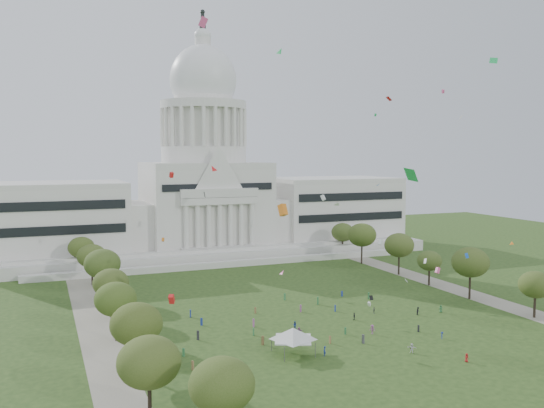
{
  "coord_description": "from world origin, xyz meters",
  "views": [
    {
      "loc": [
        -58.41,
        -99.15,
        37.35
      ],
      "look_at": [
        0.0,
        45.0,
        24.0
      ],
      "focal_mm": 38.0,
      "sensor_mm": 36.0,
      "label": 1
    }
  ],
  "objects": [
    {
      "name": "ground",
      "position": [
        0.0,
        0.0,
        0.0
      ],
      "size": [
        400.0,
        400.0,
        0.0
      ],
      "primitive_type": "plane",
      "color": "#284418",
      "rests_on": "ground"
    },
    {
      "name": "capitol",
      "position": [
        0.0,
        113.59,
        22.3
      ],
      "size": [
        160.0,
        64.5,
        91.3
      ],
      "color": "silver",
      "rests_on": "ground"
    },
    {
      "name": "path_left",
      "position": [
        -48.0,
        30.0,
        0.02
      ],
      "size": [
        8.0,
        160.0,
        0.04
      ],
      "primitive_type": "cube",
      "color": "gray",
      "rests_on": "ground"
    },
    {
      "name": "path_right",
      "position": [
        48.0,
        30.0,
        0.02
      ],
      "size": [
        8.0,
        160.0,
        0.04
      ],
      "primitive_type": "cube",
      "color": "gray",
      "rests_on": "ground"
    },
    {
      "name": "row_tree_l_0",
      "position": [
        -45.26,
        -21.68,
        8.95
      ],
      "size": [
        8.85,
        8.85,
        12.59
      ],
      "color": "black",
      "rests_on": "ground"
    },
    {
      "name": "row_tree_l_1",
      "position": [
        -44.07,
        -2.96,
        8.95
      ],
      "size": [
        8.86,
        8.86,
        12.59
      ],
      "color": "black",
      "rests_on": "ground"
    },
    {
      "name": "row_tree_r_1",
      "position": [
        46.22,
        -1.75,
        7.66
      ],
      "size": [
        7.58,
        7.58,
        10.78
      ],
      "color": "black",
      "rests_on": "ground"
    },
    {
      "name": "row_tree_l_2",
      "position": [
        -45.04,
        17.3,
        8.51
      ],
      "size": [
        8.42,
        8.42,
        11.97
      ],
      "color": "black",
      "rests_on": "ground"
    },
    {
      "name": "row_tree_r_2",
      "position": [
        44.17,
        17.44,
        9.66
      ],
      "size": [
        9.55,
        9.55,
        13.58
      ],
      "color": "black",
      "rests_on": "ground"
    },
    {
      "name": "row_tree_l_3",
      "position": [
        -44.09,
        33.92,
        8.21
      ],
      "size": [
        8.12,
        8.12,
        11.55
      ],
      "color": "black",
      "rests_on": "ground"
    },
    {
      "name": "row_tree_r_3",
      "position": [
        44.4,
        34.48,
        7.08
      ],
      "size": [
        7.01,
        7.01,
        9.98
      ],
      "color": "black",
      "rests_on": "ground"
    },
    {
      "name": "row_tree_l_4",
      "position": [
        -44.08,
        52.42,
        9.39
      ],
      "size": [
        9.29,
        9.29,
        13.21
      ],
      "color": "black",
      "rests_on": "ground"
    },
    {
      "name": "row_tree_r_4",
      "position": [
        44.76,
        50.04,
        9.29
      ],
      "size": [
        9.19,
        9.19,
        13.06
      ],
      "color": "black",
      "rests_on": "ground"
    },
    {
      "name": "row_tree_l_5",
      "position": [
        -45.22,
        71.01,
        8.42
      ],
      "size": [
        8.33,
        8.33,
        11.85
      ],
      "color": "black",
      "rests_on": "ground"
    },
    {
      "name": "row_tree_r_5",
      "position": [
        43.49,
        70.19,
        9.93
      ],
      "size": [
        9.82,
        9.82,
        13.96
      ],
      "color": "black",
      "rests_on": "ground"
    },
    {
      "name": "row_tree_l_6",
      "position": [
        -46.87,
        89.14,
        8.27
      ],
      "size": [
        8.19,
        8.19,
        11.64
      ],
      "color": "black",
      "rests_on": "ground"
    },
    {
      "name": "row_tree_r_6",
      "position": [
        45.96,
        88.13,
        8.51
      ],
      "size": [
        8.42,
        8.42,
        11.97
      ],
      "color": "black",
      "rests_on": "ground"
    },
    {
      "name": "near_tree_0",
      "position": [
        -38.0,
        -32.0,
        8.56
      ],
      "size": [
        8.47,
        8.47,
        12.04
      ],
      "color": "black",
      "rests_on": "ground"
    },
    {
      "name": "event_tent",
      "position": [
        -15.28,
        -3.25,
        4.04
      ],
      "size": [
        12.33,
        12.33,
        5.21
      ],
      "color": "#4C4C4C",
      "rests_on": "ground"
    },
    {
      "name": "person_0",
      "position": [
        29.06,
        9.86,
        0.87
      ],
      "size": [
        0.98,
        1.01,
        1.75
      ],
      "primitive_type": "imported",
      "rotation": [
        0.0,
        0.0,
        5.43
      ],
      "color": "#33723F",
      "rests_on": "ground"
    },
    {
      "name": "person_2",
      "position": [
        22.7,
        10.03,
        0.95
      ],
      "size": [
        1.08,
        0.99,
        1.9
      ],
      "primitive_type": "imported",
      "rotation": [
        0.0,
        0.0,
        0.59
      ],
      "color": "#26262B",
      "rests_on": "ground"
    },
    {
      "name": "person_3",
      "position": [
        5.11,
        1.78,
        0.97
      ],
      "size": [
        1.23,
        1.41,
        1.95
      ],
      "primitive_type": "imported",
      "rotation": [
        0.0,
        0.0,
        5.29
      ],
      "color": "#994C8C",
      "rests_on": "ground"
    },
    {
      "name": "person_4",
      "position": [
        6.77,
        12.1,
        0.84
      ],
      "size": [
        0.82,
        1.11,
        1.69
      ],
      "primitive_type": "imported",
      "rotation": [
        0.0,
        0.0,
        4.4
      ],
      "color": "#26262B",
      "rests_on": "ground"
    },
    {
      "name": "person_5",
      "position": [
        -9.3,
        7.04,
        0.8
      ],
      "size": [
        1.57,
        1.3,
        1.61
      ],
      "primitive_type": "imported",
      "rotation": [
        0.0,
        0.0,
        2.57
      ],
      "color": "#994C8C",
      "rests_on": "ground"
    },
    {
      "name": "person_6",
      "position": [
        12.13,
        -18.74,
        0.81
      ],
      "size": [
        0.69,
        0.89,
        1.61
      ],
      "primitive_type": "imported",
      "rotation": [
        0.0,
        0.0,
        1.81
      ],
      "color": "#B21E1E",
      "rests_on": "ground"
    },
    {
      "name": "person_7",
      "position": [
        -10.21,
        -6.23,
        0.92
      ],
      "size": [
        0.81,
        0.82,
        1.84
      ],
      "primitive_type": "imported",
      "rotation": [
        0.0,
        0.0,
        3.98
      ],
      "color": "navy",
      "rests_on": "ground"
    },
    {
      "name": "person_8",
      "position": [
        -8.48,
        11.05,
        0.84
      ],
      "size": [
        0.95,
        0.88,
        1.67
      ],
      "primitive_type": "imported",
      "rotation": [
        0.0,
        0.0,
        2.53
      ],
      "color": "navy",
      "rests_on": "ground"
    },
    {
      "name": "person_9",
      "position": [
        16.5,
        -6.41,
        0.74
      ],
      "size": [
        0.92,
        1.07,
        1.48
      ],
      "primitive_type": "imported",
      "rotation": [
        0.0,
        0.0,
        1.01
      ],
      "color": "navy",
      "rests_on": "ground"
    },
    {
      "name": "person_10",
      "position": [
        13.84,
        15.0,
        0.77
      ],
      "size": [
        0.77,
        1.02,
        1.54
      ],
      "primitive_type": "imported",
      "rotation": [
        0.0,
        0.0,
        1.22
      ],
      "color": "#4C4C51",
      "rests_on": "ground"
    },
    {
      "name": "person_11",
      "position": [
        5.86,
        -10.94,
        0.91
      ],
      "size": [
        1.73,
        1.57,
        1.81
      ],
      "primitive_type": "imported",
      "rotation": [
        0.0,
        0.0,
        2.47
      ],
      "color": "silver",
      "rests_on": "ground"
    },
    {
      "name": "distant_crowd",
      "position": [
        -13.71,
        15.62,
        0.85
      ],
      "size": [
        61.82,
        38.82,
        1.94
      ],
      "color": "#26262B",
      "rests_on": "ground"
    },
    {
      "name": "kite_swarm",
      "position": [
        1.34,
        5.88,
        28.86
      ],
      "size": [
        95.75,
        107.32,
        64.97
      ],
      "color": "green",
      "rests_on": "ground"
    }
  ]
}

